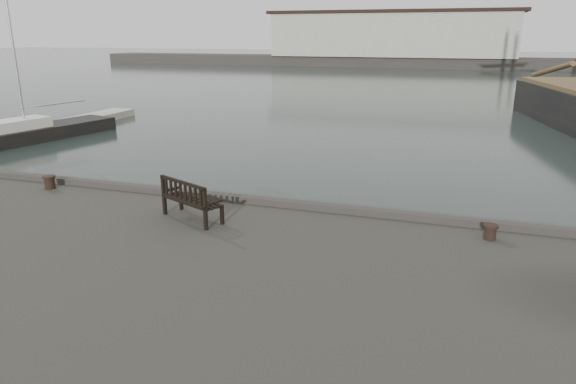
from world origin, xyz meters
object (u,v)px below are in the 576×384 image
Objects in this scene: yacht_c at (35,136)px; bollard_left at (50,182)px; bollard_right at (490,232)px; bench at (192,207)px.

bollard_left is at bearing -31.97° from yacht_c.
yacht_c reaches higher than bollard_left.
bollard_right is 0.03× the size of yacht_c.
bollard_right is at bearing 31.43° from bench.
yacht_c is (-25.29, 12.41, -1.50)m from bollard_right.
bollard_left is 12.87m from bollard_right.
bench is 5.29× the size of bollard_right.
bollard_right is at bearing -0.71° from bollard_left.
bollard_left is at bearing -167.31° from bench.
bench reaches higher than bollard_left.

